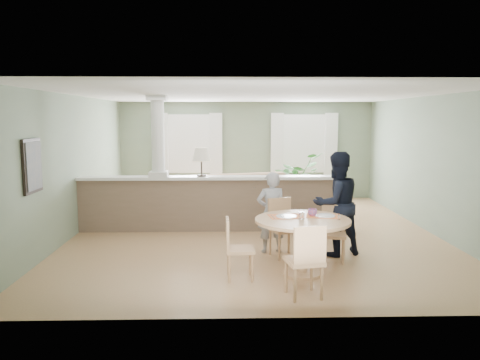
{
  "coord_description": "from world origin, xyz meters",
  "views": [
    {
      "loc": [
        -0.53,
        -9.07,
        2.27
      ],
      "look_at": [
        -0.31,
        -1.0,
        1.19
      ],
      "focal_mm": 35.0,
      "sensor_mm": 36.0,
      "label": 1
    }
  ],
  "objects_px": {
    "sofa": "(244,194)",
    "chair_far_boy": "(282,224)",
    "houseplant": "(297,179)",
    "chair_far_man": "(333,230)",
    "chair_near": "(306,258)",
    "man_person": "(336,204)",
    "chair_side": "(235,246)",
    "dining_table": "(303,230)",
    "child_person": "(271,212)"
  },
  "relations": [
    {
      "from": "man_person",
      "to": "chair_far_boy",
      "type": "bearing_deg",
      "value": -18.93
    },
    {
      "from": "chair_near",
      "to": "sofa",
      "type": "bearing_deg",
      "value": -94.88
    },
    {
      "from": "chair_near",
      "to": "man_person",
      "type": "distance_m",
      "value": 2.09
    },
    {
      "from": "houseplant",
      "to": "chair_side",
      "type": "xyz_separation_m",
      "value": [
        -1.72,
        -5.62,
        -0.2
      ]
    },
    {
      "from": "sofa",
      "to": "dining_table",
      "type": "xyz_separation_m",
      "value": [
        0.69,
        -4.47,
        0.2
      ]
    },
    {
      "from": "houseplant",
      "to": "chair_far_man",
      "type": "distance_m",
      "value": 4.77
    },
    {
      "from": "chair_far_boy",
      "to": "dining_table",
      "type": "bearing_deg",
      "value": -98.73
    },
    {
      "from": "houseplant",
      "to": "man_person",
      "type": "height_order",
      "value": "man_person"
    },
    {
      "from": "dining_table",
      "to": "chair_far_man",
      "type": "bearing_deg",
      "value": 49.1
    },
    {
      "from": "chair_side",
      "to": "man_person",
      "type": "relative_size",
      "value": 0.51
    },
    {
      "from": "houseplant",
      "to": "chair_near",
      "type": "xyz_separation_m",
      "value": [
        -0.84,
        -6.38,
        -0.15
      ]
    },
    {
      "from": "houseplant",
      "to": "chair_far_man",
      "type": "bearing_deg",
      "value": -91.59
    },
    {
      "from": "chair_near",
      "to": "man_person",
      "type": "height_order",
      "value": "man_person"
    },
    {
      "from": "chair_near",
      "to": "chair_side",
      "type": "xyz_separation_m",
      "value": [
        -0.88,
        0.76,
        -0.05
      ]
    },
    {
      "from": "sofa",
      "to": "chair_near",
      "type": "relative_size",
      "value": 3.24
    },
    {
      "from": "chair_side",
      "to": "chair_far_boy",
      "type": "bearing_deg",
      "value": -37.61
    },
    {
      "from": "chair_far_boy",
      "to": "chair_side",
      "type": "xyz_separation_m",
      "value": [
        -0.8,
        -1.11,
        -0.04
      ]
    },
    {
      "from": "man_person",
      "to": "dining_table",
      "type": "bearing_deg",
      "value": 33.48
    },
    {
      "from": "chair_far_boy",
      "to": "chair_side",
      "type": "bearing_deg",
      "value": -145.09
    },
    {
      "from": "sofa",
      "to": "chair_far_boy",
      "type": "height_order",
      "value": "chair_far_boy"
    },
    {
      "from": "chair_far_boy",
      "to": "chair_near",
      "type": "distance_m",
      "value": 1.88
    },
    {
      "from": "chair_far_man",
      "to": "chair_near",
      "type": "relative_size",
      "value": 0.91
    },
    {
      "from": "chair_near",
      "to": "child_person",
      "type": "distance_m",
      "value": 2.09
    },
    {
      "from": "sofa",
      "to": "dining_table",
      "type": "height_order",
      "value": "dining_table"
    },
    {
      "from": "houseplant",
      "to": "chair_side",
      "type": "bearing_deg",
      "value": -106.98
    },
    {
      "from": "chair_far_boy",
      "to": "chair_near",
      "type": "bearing_deg",
      "value": -107.06
    },
    {
      "from": "houseplant",
      "to": "chair_far_man",
      "type": "relative_size",
      "value": 1.56
    },
    {
      "from": "chair_side",
      "to": "man_person",
      "type": "distance_m",
      "value": 2.07
    },
    {
      "from": "dining_table",
      "to": "chair_far_man",
      "type": "relative_size",
      "value": 1.56
    },
    {
      "from": "chair_far_man",
      "to": "child_person",
      "type": "distance_m",
      "value": 1.07
    },
    {
      "from": "chair_far_boy",
      "to": "chair_side",
      "type": "distance_m",
      "value": 1.37
    },
    {
      "from": "chair_far_boy",
      "to": "man_person",
      "type": "distance_m",
      "value": 0.95
    },
    {
      "from": "chair_near",
      "to": "man_person",
      "type": "relative_size",
      "value": 0.56
    },
    {
      "from": "sofa",
      "to": "chair_far_boy",
      "type": "bearing_deg",
      "value": -97.59
    },
    {
      "from": "child_person",
      "to": "sofa",
      "type": "bearing_deg",
      "value": -92.29
    },
    {
      "from": "houseplant",
      "to": "child_person",
      "type": "xyz_separation_m",
      "value": [
        -1.09,
        -4.32,
        0.0
      ]
    },
    {
      "from": "houseplant",
      "to": "man_person",
      "type": "distance_m",
      "value": 4.49
    },
    {
      "from": "chair_far_boy",
      "to": "man_person",
      "type": "height_order",
      "value": "man_person"
    },
    {
      "from": "man_person",
      "to": "chair_side",
      "type": "bearing_deg",
      "value": 13.36
    },
    {
      "from": "chair_far_man",
      "to": "dining_table",
      "type": "bearing_deg",
      "value": -119.05
    },
    {
      "from": "chair_far_man",
      "to": "chair_side",
      "type": "bearing_deg",
      "value": -139.74
    },
    {
      "from": "sofa",
      "to": "houseplant",
      "type": "bearing_deg",
      "value": 18.9
    },
    {
      "from": "houseplant",
      "to": "child_person",
      "type": "relative_size",
      "value": 0.99
    },
    {
      "from": "chair_far_boy",
      "to": "chair_near",
      "type": "height_order",
      "value": "chair_near"
    },
    {
      "from": "sofa",
      "to": "man_person",
      "type": "distance_m",
      "value": 3.78
    },
    {
      "from": "houseplant",
      "to": "man_person",
      "type": "bearing_deg",
      "value": -90.37
    },
    {
      "from": "dining_table",
      "to": "chair_side",
      "type": "bearing_deg",
      "value": -170.89
    },
    {
      "from": "chair_far_boy",
      "to": "child_person",
      "type": "height_order",
      "value": "child_person"
    },
    {
      "from": "dining_table",
      "to": "chair_side",
      "type": "relative_size",
      "value": 1.57
    },
    {
      "from": "sofa",
      "to": "chair_far_boy",
      "type": "xyz_separation_m",
      "value": [
        0.51,
        -3.52,
        0.07
      ]
    }
  ]
}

